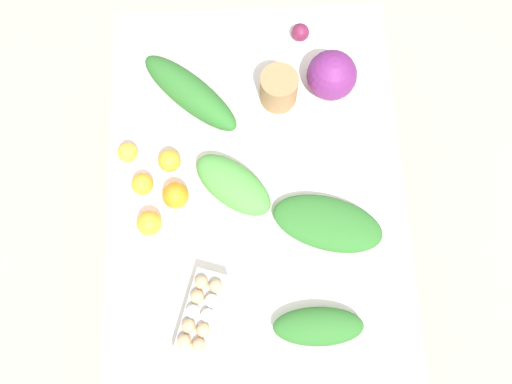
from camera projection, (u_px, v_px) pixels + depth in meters
The scene contains 15 objects.
ground_plane at pixel (256, 242), 2.46m from camera, with size 8.00×8.00×0.00m, color #C6B289.
dining_table at pixel (256, 202), 1.87m from camera, with size 1.35×0.93×0.70m.
cabbage_purple at pixel (332, 75), 1.82m from camera, with size 0.16×0.16×0.16m, color #6B2366.
egg_carton at pixel (201, 314), 1.63m from camera, with size 0.27×0.16×0.09m.
paper_bag at pixel (279, 89), 1.83m from camera, with size 0.12×0.12×0.13m, color #997047.
greens_bunch_scallion at pixel (318, 326), 1.63m from camera, with size 0.26×0.11×0.07m, color #2D6B28.
greens_bunch_chard at pixel (233, 185), 1.75m from camera, with size 0.27×0.13×0.09m, color #4C933D.
greens_bunch_kale at pixel (190, 93), 1.84m from camera, with size 0.39×0.11×0.10m, color #2D6B28.
greens_bunch_dandelion at pixel (328, 223), 1.72m from camera, with size 0.34×0.17×0.06m, color #2D6B28.
beet_root at pixel (300, 32), 1.92m from camera, with size 0.06×0.06×0.06m, color maroon.
orange_0 at pixel (176, 195), 1.74m from camera, with size 0.08×0.08×0.08m, color orange.
orange_1 at pixel (169, 161), 1.78m from camera, with size 0.07×0.07×0.07m, color orange.
orange_2 at pixel (142, 184), 1.76m from camera, with size 0.07×0.07×0.07m, color orange.
orange_3 at pixel (128, 153), 1.79m from camera, with size 0.06×0.06×0.06m, color #F9A833.
orange_4 at pixel (149, 223), 1.72m from camera, with size 0.08×0.08×0.08m, color orange.
Camera 1 is at (-0.53, 0.02, 2.41)m, focal length 40.00 mm.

